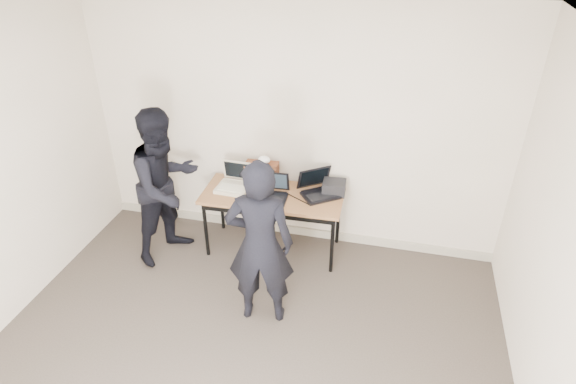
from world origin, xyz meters
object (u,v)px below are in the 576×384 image
(person_typist, at_px, (260,245))
(person_observer, at_px, (166,185))
(laptop_center, at_px, (272,192))
(laptop_beige, at_px, (234,184))
(desk, at_px, (273,199))
(leather_satchel, at_px, (262,172))
(equipment_box, at_px, (334,187))
(laptop_right, at_px, (318,189))

(person_typist, height_order, person_observer, person_observer)
(laptop_center, height_order, person_typist, person_typist)
(laptop_beige, relative_size, laptop_center, 1.03)
(desk, height_order, laptop_center, laptop_center)
(leather_satchel, bearing_deg, desk, -55.02)
(desk, height_order, person_typist, person_typist)
(laptop_center, height_order, person_observer, person_observer)
(leather_satchel, height_order, equipment_box, leather_satchel)
(leather_satchel, xyz_separation_m, person_observer, (-0.89, -0.52, 0.00))
(laptop_beige, height_order, person_typist, person_typist)
(laptop_center, xyz_separation_m, leather_satchel, (-0.19, 0.27, 0.07))
(desk, xyz_separation_m, leather_satchel, (-0.18, 0.23, 0.19))
(laptop_center, relative_size, person_observer, 0.20)
(person_typist, bearing_deg, laptop_beige, -69.49)
(laptop_right, height_order, leather_satchel, laptop_right)
(person_observer, bearing_deg, equipment_box, -49.37)
(laptop_beige, relative_size, equipment_box, 1.48)
(person_observer, bearing_deg, person_typist, -95.15)
(desk, distance_m, laptop_beige, 0.46)
(person_observer, bearing_deg, desk, -50.02)
(equipment_box, xyz_separation_m, person_typist, (-0.47, -1.20, 0.03))
(desk, relative_size, equipment_box, 6.31)
(laptop_right, xyz_separation_m, leather_satchel, (-0.65, 0.09, 0.07))
(desk, relative_size, person_typist, 0.92)
(leather_satchel, bearing_deg, laptop_beige, -147.19)
(laptop_right, bearing_deg, laptop_beige, 149.33)
(laptop_center, xyz_separation_m, laptop_right, (0.46, 0.17, 0.00))
(laptop_center, relative_size, person_typist, 0.21)
(laptop_right, xyz_separation_m, person_observer, (-1.54, -0.42, 0.07))
(laptop_right, height_order, person_typist, person_typist)
(laptop_center, bearing_deg, laptop_right, 17.02)
(laptop_beige, xyz_separation_m, laptop_right, (0.91, 0.10, 0.01))
(equipment_box, bearing_deg, laptop_beige, -171.77)
(person_typist, bearing_deg, desk, -90.35)
(equipment_box, relative_size, person_typist, 0.15)
(leather_satchel, relative_size, person_observer, 0.22)
(laptop_beige, height_order, person_observer, person_observer)
(person_observer, bearing_deg, laptop_right, -49.83)
(person_typist, xyz_separation_m, person_observer, (-1.24, 0.71, 0.03))
(equipment_box, bearing_deg, laptop_right, -159.94)
(leather_satchel, xyz_separation_m, person_typist, (0.34, -1.23, -0.03))
(person_observer, bearing_deg, leather_satchel, -35.06)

